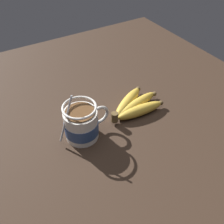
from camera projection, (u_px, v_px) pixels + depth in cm
name	position (u px, v px, depth cm)	size (l,w,h in cm)	color
table	(103.00, 122.00, 74.82)	(112.71, 112.71, 3.24)	#332319
coffee_mug	(82.00, 124.00, 65.63)	(14.81, 9.08, 14.77)	white
banana_bunch	(134.00, 106.00, 75.46)	(18.82, 12.46, 4.03)	brown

